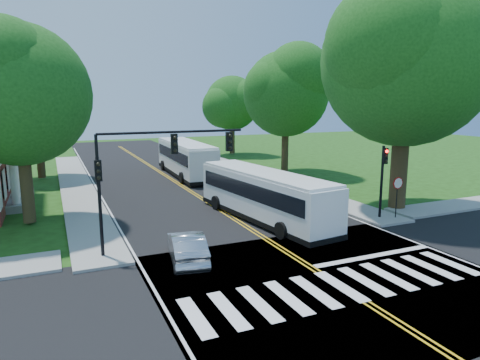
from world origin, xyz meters
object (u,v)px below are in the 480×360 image
bus_follow (186,158)px  hatchback (187,247)px  dark_sedan (279,191)px  bus_lead (264,195)px  suv (317,202)px  signal_ne (383,172)px  signal_nw (150,162)px

bus_follow → hatchback: bearing=75.2°
hatchback → dark_sedan: bearing=-127.5°
bus_lead → dark_sedan: bearing=-135.6°
hatchback → suv: bearing=-144.1°
bus_follow → bus_lead: bearing=91.0°
signal_ne → bus_lead: 7.33m
hatchback → dark_sedan: (9.98, 9.34, -0.13)m
bus_lead → suv: bus_lead is taller
bus_lead → suv: (4.20, 0.53, -0.99)m
bus_lead → signal_ne: bearing=150.2°
signal_ne → bus_follow: (-6.36, 19.95, -1.23)m
signal_nw → bus_follow: bearing=68.9°
hatchback → dark_sedan: 13.67m
bus_lead → hatchback: bus_lead is taller
bus_follow → suv: (3.92, -16.65, -1.13)m
dark_sedan → bus_lead: bearing=40.2°
dark_sedan → bus_follow: bearing=-86.2°
suv → bus_lead: bearing=29.0°
signal_nw → bus_follow: signal_nw is taller
hatchback → bus_lead: bearing=-133.9°
bus_follow → dark_sedan: bearing=107.1°
signal_ne → bus_follow: bearing=107.7°
bus_follow → signal_nw: bearing=70.9°
signal_ne → bus_lead: size_ratio=0.37×
signal_nw → suv: bearing=15.9°
signal_ne → suv: bearing=126.5°
suv → signal_ne: bearing=148.3°
signal_nw → suv: 12.65m
signal_nw → dark_sedan: (11.08, 7.41, -3.80)m
bus_follow → suv: size_ratio=2.98×
signal_ne → dark_sedan: bearing=111.9°
signal_nw → suv: (11.61, 3.31, -3.77)m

